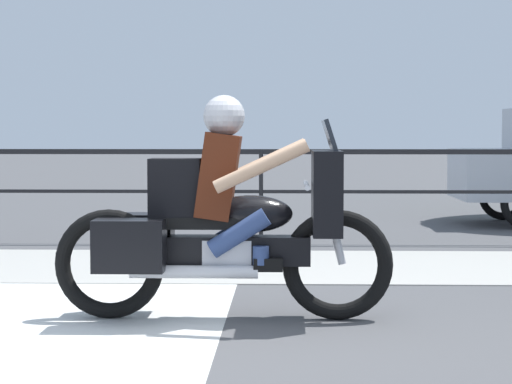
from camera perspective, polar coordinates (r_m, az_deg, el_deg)
ground_plane at (r=6.42m, az=-0.94°, el=-8.34°), size 120.00×120.00×0.00m
sidewalk_band at (r=9.77m, az=-0.01°, el=-4.23°), size 44.00×2.40×0.01m
crosswalk_band at (r=6.46m, az=-14.12°, el=-8.34°), size 2.65×6.00×0.01m
fence_railing at (r=11.70m, az=0.29°, el=1.32°), size 36.00×0.05×1.11m
motorcycle at (r=6.96m, az=-1.94°, el=-1.68°), size 2.37×0.76×1.57m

